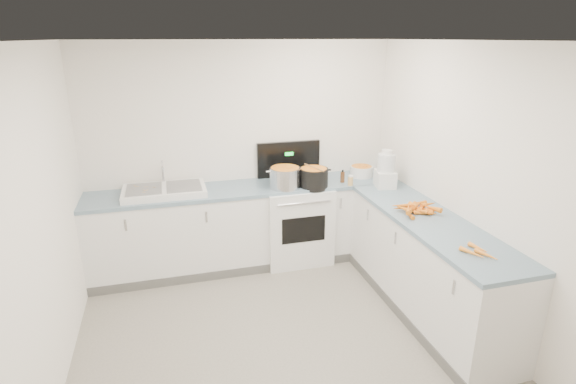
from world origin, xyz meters
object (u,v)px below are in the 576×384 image
object	(u,v)px
steel_pot	(285,179)
mixing_bowl	(361,171)
black_pot	(314,178)
spice_jar	(350,181)
stove	(295,221)
extract_bottle	(343,177)
food_processor	(386,171)
sink	(164,190)

from	to	relation	value
steel_pot	mixing_bowl	size ratio (longest dim) A/B	1.25
black_pot	spice_jar	size ratio (longest dim) A/B	3.13
mixing_bowl	stove	bearing A→B (deg)	-176.95
mixing_bowl	spice_jar	distance (m)	0.39
extract_bottle	food_processor	world-z (taller)	food_processor
steel_pot	black_pot	world-z (taller)	steel_pot
stove	sink	bearing A→B (deg)	179.38
sink	food_processor	size ratio (longest dim) A/B	2.05
sink	steel_pot	xyz separation A→B (m)	(1.29, -0.14, 0.07)
stove	extract_bottle	world-z (taller)	stove
stove	extract_bottle	xyz separation A→B (m)	(0.53, -0.11, 0.53)
black_pot	spice_jar	world-z (taller)	black_pot
food_processor	extract_bottle	bearing A→B (deg)	144.69
stove	black_pot	size ratio (longest dim) A/B	4.27
stove	mixing_bowl	size ratio (longest dim) A/B	5.00
mixing_bowl	extract_bottle	xyz separation A→B (m)	(-0.31, -0.16, -0.00)
extract_bottle	stove	bearing A→B (deg)	167.94
black_pot	extract_bottle	distance (m)	0.37
stove	sink	world-z (taller)	stove
mixing_bowl	spice_jar	size ratio (longest dim) A/B	2.67
steel_pot	food_processor	world-z (taller)	food_processor
sink	spice_jar	size ratio (longest dim) A/B	8.46
spice_jar	stove	bearing A→B (deg)	157.11
sink	food_processor	world-z (taller)	food_processor
food_processor	sink	bearing A→B (deg)	170.25
sink	mixing_bowl	xyz separation A→B (m)	(2.29, 0.03, 0.02)
stove	black_pot	xyz separation A→B (m)	(0.16, -0.17, 0.56)
sink	extract_bottle	xyz separation A→B (m)	(1.98, -0.13, 0.02)
stove	spice_jar	bearing A→B (deg)	-22.89
spice_jar	food_processor	world-z (taller)	food_processor
stove	spice_jar	world-z (taller)	stove
sink	black_pot	bearing A→B (deg)	-6.39
sink	mixing_bowl	bearing A→B (deg)	0.72
mixing_bowl	extract_bottle	distance (m)	0.34
stove	steel_pot	size ratio (longest dim) A/B	3.99
extract_bottle	spice_jar	xyz separation A→B (m)	(0.04, -0.13, -0.01)
black_pot	spice_jar	distance (m)	0.42
stove	steel_pot	bearing A→B (deg)	-141.49
steel_pot	sink	bearing A→B (deg)	173.85
mixing_bowl	steel_pot	bearing A→B (deg)	-170.37
sink	black_pot	size ratio (longest dim) A/B	2.70
spice_jar	steel_pot	bearing A→B (deg)	170.75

